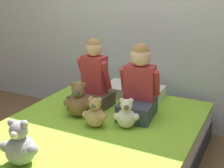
% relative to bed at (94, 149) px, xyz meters
% --- Properties ---
extents(wall_behind_bed, '(8.00, 0.06, 2.50)m').
position_rel_bed_xyz_m(wall_behind_bed, '(0.00, 1.13, 1.06)').
color(wall_behind_bed, silver).
rests_on(wall_behind_bed, ground_plane).
extents(bed, '(1.56, 2.01, 0.39)m').
position_rel_bed_xyz_m(bed, '(0.00, 0.00, 0.00)').
color(bed, '#2D2D33').
rests_on(bed, ground_plane).
extents(child_on_left, '(0.33, 0.37, 0.65)m').
position_rel_bed_xyz_m(child_on_left, '(-0.24, 0.40, 0.44)').
color(child_on_left, brown).
rests_on(child_on_left, bed).
extents(child_on_right, '(0.36, 0.42, 0.64)m').
position_rel_bed_xyz_m(child_on_right, '(0.22, 0.41, 0.46)').
color(child_on_right, '#384251').
rests_on(child_on_right, bed).
extents(teddy_bear_held_by_left_child, '(0.25, 0.20, 0.31)m').
position_rel_bed_xyz_m(teddy_bear_held_by_left_child, '(-0.24, 0.15, 0.33)').
color(teddy_bear_held_by_left_child, brown).
rests_on(teddy_bear_held_by_left_child, bed).
extents(teddy_bear_held_by_right_child, '(0.20, 0.16, 0.25)m').
position_rel_bed_xyz_m(teddy_bear_held_by_right_child, '(0.22, 0.14, 0.30)').
color(teddy_bear_held_by_right_child, silver).
rests_on(teddy_bear_held_by_right_child, bed).
extents(teddy_bear_between_children, '(0.21, 0.16, 0.26)m').
position_rel_bed_xyz_m(teddy_bear_between_children, '(-0.01, 0.04, 0.30)').
color(teddy_bear_between_children, tan).
rests_on(teddy_bear_between_children, bed).
extents(teddy_bear_at_foot_of_bed, '(0.26, 0.20, 0.31)m').
position_rel_bed_xyz_m(teddy_bear_at_foot_of_bed, '(-0.17, -0.65, 0.33)').
color(teddy_bear_at_foot_of_bed, '#939399').
rests_on(teddy_bear_at_foot_of_bed, bed).
extents(pillow_at_headboard, '(0.59, 0.34, 0.11)m').
position_rel_bed_xyz_m(pillow_at_headboard, '(0.00, 0.81, 0.25)').
color(pillow_at_headboard, silver).
rests_on(pillow_at_headboard, bed).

